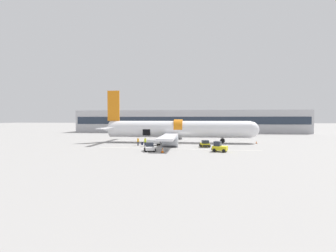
% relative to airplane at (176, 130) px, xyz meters
% --- Properties ---
extents(ground_plane, '(500.00, 500.00, 0.00)m').
position_rel_airplane_xyz_m(ground_plane, '(2.02, -2.61, -2.96)').
color(ground_plane, gray).
extents(apron_marking_line, '(29.65, 1.88, 0.01)m').
position_rel_airplane_xyz_m(apron_marking_line, '(0.77, -11.10, -2.96)').
color(apron_marking_line, silver).
rests_on(apron_marking_line, ground_plane).
extents(terminal_strip, '(89.83, 14.10, 8.76)m').
position_rel_airplane_xyz_m(terminal_strip, '(2.02, 40.88, 1.42)').
color(terminal_strip, '#B2B2B7').
rests_on(terminal_strip, ground_plane).
extents(airplane, '(36.14, 32.03, 12.08)m').
position_rel_airplane_xyz_m(airplane, '(0.00, 0.00, 0.00)').
color(airplane, silver).
rests_on(airplane, ground_plane).
extents(baggage_tug_lead, '(2.75, 2.38, 1.71)m').
position_rel_airplane_xyz_m(baggage_tug_lead, '(8.14, -13.76, -2.25)').
color(baggage_tug_lead, yellow).
rests_on(baggage_tug_lead, ground_plane).
extents(baggage_tug_mid, '(2.19, 2.60, 1.34)m').
position_rel_airplane_xyz_m(baggage_tug_mid, '(6.11, -7.89, -2.39)').
color(baggage_tug_mid, yellow).
rests_on(baggage_tug_mid, ground_plane).
extents(baggage_tug_rear, '(2.37, 2.98, 1.39)m').
position_rel_airplane_xyz_m(baggage_tug_rear, '(-3.44, -14.27, -2.36)').
color(baggage_tug_rear, white).
rests_on(baggage_tug_rear, ground_plane).
extents(baggage_cart_loading, '(4.00, 2.01, 1.02)m').
position_rel_airplane_xyz_m(baggage_cart_loading, '(-4.18, -6.03, -2.47)').
color(baggage_cart_loading, silver).
rests_on(baggage_cart_loading, ground_plane).
extents(ground_crew_loader_a, '(0.52, 0.52, 1.63)m').
position_rel_airplane_xyz_m(ground_crew_loader_a, '(-3.43, -3.49, -2.11)').
color(ground_crew_loader_a, '#2D2D33').
rests_on(ground_crew_loader_a, ground_plane).
extents(ground_crew_loader_b, '(0.47, 0.56, 1.63)m').
position_rel_airplane_xyz_m(ground_crew_loader_b, '(-7.28, -6.87, -2.11)').
color(ground_crew_loader_b, '#2D2D33').
rests_on(ground_crew_loader_b, ground_plane).
extents(ground_crew_driver, '(0.56, 0.56, 1.76)m').
position_rel_airplane_xyz_m(ground_crew_driver, '(-5.51, -8.24, -2.04)').
color(ground_crew_driver, '#1E2338').
rests_on(ground_crew_driver, ground_plane).
extents(ground_crew_supervisor, '(0.51, 0.51, 1.59)m').
position_rel_airplane_xyz_m(ground_crew_supervisor, '(-1.72, -4.36, -2.13)').
color(ground_crew_supervisor, '#1E2338').
rests_on(ground_crew_supervisor, ground_plane).
extents(suitcase_on_tarmac_upright, '(0.40, 0.25, 0.61)m').
position_rel_airplane_xyz_m(suitcase_on_tarmac_upright, '(-6.72, -5.65, -2.71)').
color(suitcase_on_tarmac_upright, '#1E2347').
rests_on(suitcase_on_tarmac_upright, ground_plane).
extents(safety_cone_nose, '(0.44, 0.44, 0.55)m').
position_rel_airplane_xyz_m(safety_cone_nose, '(17.74, -0.33, -2.71)').
color(safety_cone_nose, black).
rests_on(safety_cone_nose, ground_plane).
extents(safety_cone_engine_left, '(0.60, 0.60, 0.79)m').
position_rel_airplane_xyz_m(safety_cone_engine_left, '(-1.04, -15.95, -2.59)').
color(safety_cone_engine_left, black).
rests_on(safety_cone_engine_left, ground_plane).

